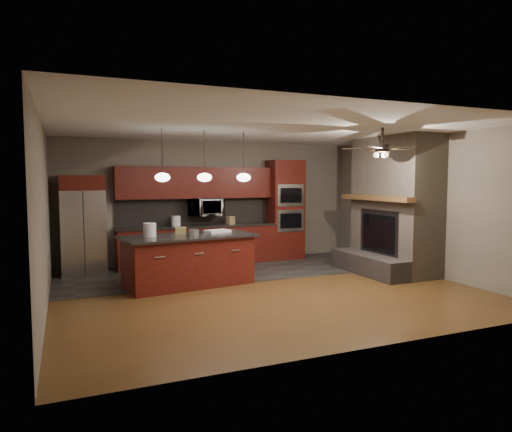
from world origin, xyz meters
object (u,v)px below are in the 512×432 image
microwave (206,207)px  paint_can (194,233)px  kitchen_island (189,260)px  refrigerator (83,225)px  white_bucket (150,230)px  counter_bucket (176,221)px  oven_tower (285,210)px  counter_box (231,220)px  paint_tray (218,231)px  cardboard_box (181,231)px

microwave → paint_can: 2.24m
microwave → kitchen_island: microwave is taller
refrigerator → microwave: bearing=2.9°
white_bucket → paint_can: white_bucket is taller
microwave → paint_can: (-0.83, -2.05, -0.32)m
counter_bucket → oven_tower: bearing=-0.2°
paint_can → oven_tower: bearing=35.4°
refrigerator → counter_box: 3.17m
oven_tower → counter_bucket: size_ratio=10.62×
kitchen_island → counter_bucket: bearing=76.2°
oven_tower → counter_box: bearing=-178.3°
white_bucket → counter_box: 2.79m
paint_tray → cardboard_box: cardboard_box is taller
white_bucket → oven_tower: bearing=27.2°
paint_can → kitchen_island: bearing=113.7°
white_bucket → counter_box: size_ratio=1.33×
refrigerator → paint_can: size_ratio=11.51×
kitchen_island → paint_can: (0.06, -0.14, 0.51)m
microwave → counter_bucket: bearing=-175.9°
counter_box → refrigerator: bearing=160.6°
white_bucket → microwave: bearing=50.1°
counter_bucket → microwave: bearing=4.1°
oven_tower → counter_bucket: (-2.67, 0.01, -0.18)m
oven_tower → paint_can: bearing=-144.6°
microwave → paint_can: bearing=-112.0°
refrigerator → white_bucket: (1.03, -1.76, 0.04)m
refrigerator → paint_tray: (2.35, -1.54, -0.06)m
kitchen_island → white_bucket: size_ratio=10.35×
oven_tower → microwave: oven_tower is taller
paint_can → counter_box: size_ratio=0.96×
paint_tray → paint_can: bearing=-157.5°
oven_tower → microwave: 1.98m
microwave → kitchen_island: (-0.89, -1.91, -0.84)m
oven_tower → microwave: size_ratio=3.25×
kitchen_island → paint_can: paint_can is taller
kitchen_island → paint_can: size_ratio=14.31×
cardboard_box → counter_box: counter_box is taller
oven_tower → kitchen_island: 3.49m
microwave → paint_can: size_ratio=4.20×
paint_tray → counter_box: 1.77m
cardboard_box → refrigerator: bearing=149.7°
oven_tower → refrigerator: oven_tower is taller
white_bucket → counter_box: bearing=39.9°
microwave → counter_box: microwave is taller
white_bucket → counter_box: white_bucket is taller
paint_tray → counter_bucket: (-0.43, 1.62, 0.07)m
oven_tower → counter_box: (-1.42, -0.04, -0.20)m
microwave → refrigerator: size_ratio=0.36×
white_bucket → refrigerator: bearing=120.4°
oven_tower → counter_bucket: bearing=179.8°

